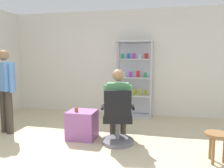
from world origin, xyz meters
name	(u,v)px	position (x,y,z in m)	size (l,w,h in m)	color
ground_plane	(81,166)	(0.00, 0.00, 0.00)	(7.20, 7.20, 0.00)	#C6B793
back_wall	(121,63)	(0.00, 3.00, 1.35)	(6.00, 0.10, 2.70)	silver
display_cabinet_main	(134,79)	(0.40, 2.76, 0.96)	(0.90, 0.45, 1.90)	#B7B7BC
office_chair	(118,122)	(0.35, 0.86, 0.39)	(0.61, 0.57, 0.96)	slate
seated_shopkeeper	(118,102)	(0.32, 1.02, 0.71)	(0.54, 0.61, 1.29)	#3F382D
storage_crate	(82,125)	(-0.34, 1.00, 0.26)	(0.51, 0.45, 0.51)	#9E599E
tea_glass	(76,110)	(-0.42, 0.92, 0.56)	(0.06, 0.06, 0.08)	brown
standing_customer	(5,86)	(-1.91, 0.96, 0.93)	(0.50, 0.33, 1.63)	#3F382D
wooden_stool	(216,139)	(1.84, 0.53, 0.34)	(0.32, 0.32, 0.43)	olive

